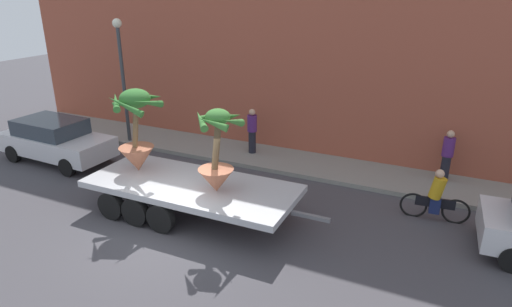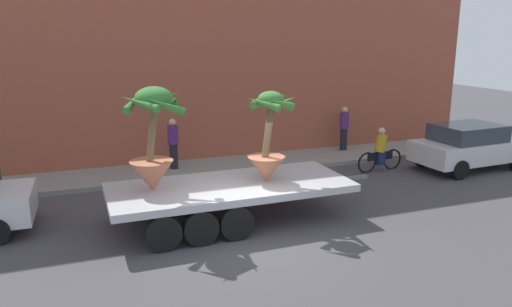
# 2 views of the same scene
# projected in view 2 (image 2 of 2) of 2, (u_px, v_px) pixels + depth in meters

# --- Properties ---
(ground_plane) EXTENTS (60.00, 60.00, 0.00)m
(ground_plane) POSITION_uv_depth(u_px,v_px,m) (250.00, 241.00, 11.16)
(ground_plane) COLOR #423F44
(sidewalk) EXTENTS (24.00, 2.20, 0.15)m
(sidewalk) POSITION_uv_depth(u_px,v_px,m) (189.00, 170.00, 16.68)
(sidewalk) COLOR gray
(sidewalk) RESTS_ON ground
(building_facade) EXTENTS (24.00, 1.20, 9.46)m
(building_facade) POSITION_uv_depth(u_px,v_px,m) (174.00, 30.00, 17.12)
(building_facade) COLOR #9E4C38
(building_facade) RESTS_ON ground
(flatbed_trailer) EXTENTS (6.98, 2.55, 0.98)m
(flatbed_trailer) POSITION_uv_depth(u_px,v_px,m) (221.00, 193.00, 12.09)
(flatbed_trailer) COLOR #B7BABF
(flatbed_trailer) RESTS_ON ground
(potted_palm_rear) EXTENTS (1.30, 1.34, 2.28)m
(potted_palm_rear) POSITION_uv_depth(u_px,v_px,m) (268.00, 144.00, 12.08)
(potted_palm_rear) COLOR #B26647
(potted_palm_rear) RESTS_ON flatbed_trailer
(potted_palm_middle) EXTENTS (1.55, 1.60, 2.47)m
(potted_palm_middle) POSITION_uv_depth(u_px,v_px,m) (153.00, 143.00, 11.28)
(potted_palm_middle) COLOR #B26647
(potted_palm_middle) RESTS_ON flatbed_trailer
(cyclist) EXTENTS (1.84, 0.38, 1.54)m
(cyclist) POSITION_uv_depth(u_px,v_px,m) (380.00, 152.00, 16.71)
(cyclist) COLOR black
(cyclist) RESTS_ON ground
(parked_car) EXTENTS (4.15, 2.10, 1.58)m
(parked_car) POSITION_uv_depth(u_px,v_px,m) (470.00, 146.00, 16.93)
(parked_car) COLOR silver
(parked_car) RESTS_ON ground
(pedestrian_near_gate) EXTENTS (0.36, 0.36, 1.71)m
(pedestrian_near_gate) POSITION_uv_depth(u_px,v_px,m) (173.00, 143.00, 16.37)
(pedestrian_near_gate) COLOR black
(pedestrian_near_gate) RESTS_ON sidewalk
(pedestrian_far_left) EXTENTS (0.36, 0.36, 1.71)m
(pedestrian_far_left) POSITION_uv_depth(u_px,v_px,m) (344.00, 127.00, 19.02)
(pedestrian_far_left) COLOR black
(pedestrian_far_left) RESTS_ON sidewalk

